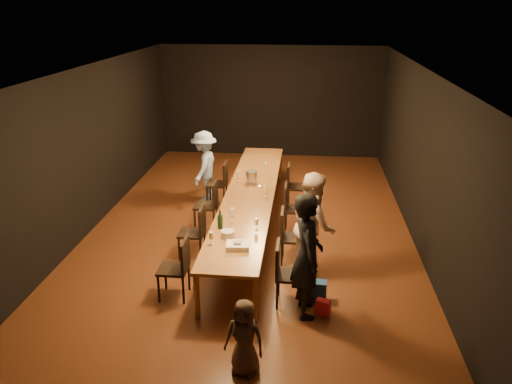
# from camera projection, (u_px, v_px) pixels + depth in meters

# --- Properties ---
(ground) EXTENTS (10.00, 10.00, 0.00)m
(ground) POSITION_uv_depth(u_px,v_px,m) (250.00, 229.00, 9.52)
(ground) COLOR #411F10
(ground) RESTS_ON ground
(room_shell) EXTENTS (6.04, 10.04, 3.02)m
(room_shell) POSITION_uv_depth(u_px,v_px,m) (250.00, 122.00, 8.77)
(room_shell) COLOR black
(room_shell) RESTS_ON ground
(table) EXTENTS (0.90, 6.00, 0.75)m
(table) POSITION_uv_depth(u_px,v_px,m) (250.00, 195.00, 9.27)
(table) COLOR brown
(table) RESTS_ON ground
(chair_right_0) EXTENTS (0.42, 0.42, 0.93)m
(chair_right_0) POSITION_uv_depth(u_px,v_px,m) (291.00, 274.00, 7.04)
(chair_right_0) COLOR black
(chair_right_0) RESTS_ON ground
(chair_right_1) EXTENTS (0.42, 0.42, 0.93)m
(chair_right_1) POSITION_uv_depth(u_px,v_px,m) (294.00, 237.00, 8.16)
(chair_right_1) COLOR black
(chair_right_1) RESTS_ON ground
(chair_right_2) EXTENTS (0.42, 0.42, 0.93)m
(chair_right_2) POSITION_uv_depth(u_px,v_px,m) (296.00, 209.00, 9.27)
(chair_right_2) COLOR black
(chair_right_2) RESTS_ON ground
(chair_right_3) EXTENTS (0.42, 0.42, 0.93)m
(chair_right_3) POSITION_uv_depth(u_px,v_px,m) (297.00, 186.00, 10.38)
(chair_right_3) COLOR black
(chair_right_3) RESTS_ON ground
(chair_left_0) EXTENTS (0.42, 0.42, 0.93)m
(chair_left_0) POSITION_uv_depth(u_px,v_px,m) (173.00, 268.00, 7.20)
(chair_left_0) COLOR black
(chair_left_0) RESTS_ON ground
(chair_left_1) EXTENTS (0.42, 0.42, 0.93)m
(chair_left_1) POSITION_uv_depth(u_px,v_px,m) (192.00, 232.00, 8.32)
(chair_left_1) COLOR black
(chair_left_1) RESTS_ON ground
(chair_left_2) EXTENTS (0.42, 0.42, 0.93)m
(chair_left_2) POSITION_uv_depth(u_px,v_px,m) (206.00, 205.00, 9.43)
(chair_left_2) COLOR black
(chair_left_2) RESTS_ON ground
(chair_left_3) EXTENTS (0.42, 0.42, 0.93)m
(chair_left_3) POSITION_uv_depth(u_px,v_px,m) (217.00, 183.00, 10.55)
(chair_left_3) COLOR black
(chair_left_3) RESTS_ON ground
(woman_birthday) EXTENTS (0.52, 0.71, 1.78)m
(woman_birthday) POSITION_uv_depth(u_px,v_px,m) (307.00, 256.00, 6.67)
(woman_birthday) COLOR black
(woman_birthday) RESTS_ON ground
(woman_tan) EXTENTS (0.82, 0.96, 1.70)m
(woman_tan) POSITION_uv_depth(u_px,v_px,m) (313.00, 225.00, 7.68)
(woman_tan) COLOR beige
(woman_tan) RESTS_ON ground
(man_blue) EXTENTS (0.67, 1.04, 1.53)m
(man_blue) POSITION_uv_depth(u_px,v_px,m) (204.00, 166.00, 10.67)
(man_blue) COLOR #92B2E2
(man_blue) RESTS_ON ground
(child) EXTENTS (0.52, 0.39, 0.95)m
(child) POSITION_uv_depth(u_px,v_px,m) (244.00, 338.00, 5.70)
(child) COLOR #463427
(child) RESTS_ON ground
(gift_bag_red) EXTENTS (0.22, 0.18, 0.23)m
(gift_bag_red) POSITION_uv_depth(u_px,v_px,m) (323.00, 307.00, 6.88)
(gift_bag_red) COLOR red
(gift_bag_red) RESTS_ON ground
(gift_bag_blue) EXTENTS (0.26, 0.18, 0.31)m
(gift_bag_blue) POSITION_uv_depth(u_px,v_px,m) (317.00, 291.00, 7.20)
(gift_bag_blue) COLOR #224E94
(gift_bag_blue) RESTS_ON ground
(birthday_cake) EXTENTS (0.35, 0.29, 0.08)m
(birthday_cake) POSITION_uv_depth(u_px,v_px,m) (238.00, 246.00, 7.16)
(birthday_cake) COLOR white
(birthday_cake) RESTS_ON table
(plate_stack) EXTENTS (0.21, 0.21, 0.11)m
(plate_stack) POSITION_uv_depth(u_px,v_px,m) (228.00, 234.00, 7.47)
(plate_stack) COLOR silver
(plate_stack) RESTS_ON table
(champagne_bottle) EXTENTS (0.09, 0.09, 0.35)m
(champagne_bottle) POSITION_uv_depth(u_px,v_px,m) (220.00, 218.00, 7.73)
(champagne_bottle) COLOR black
(champagne_bottle) RESTS_ON table
(ice_bucket) EXTENTS (0.28, 0.28, 0.24)m
(ice_bucket) POSITION_uv_depth(u_px,v_px,m) (251.00, 177.00, 9.71)
(ice_bucket) COLOR #B4B4B9
(ice_bucket) RESTS_ON table
(wineglass_0) EXTENTS (0.06, 0.06, 0.21)m
(wineglass_0) POSITION_uv_depth(u_px,v_px,m) (211.00, 238.00, 7.23)
(wineglass_0) COLOR beige
(wineglass_0) RESTS_ON table
(wineglass_1) EXTENTS (0.06, 0.06, 0.21)m
(wineglass_1) POSITION_uv_depth(u_px,v_px,m) (256.00, 225.00, 7.68)
(wineglass_1) COLOR beige
(wineglass_1) RESTS_ON table
(wineglass_2) EXTENTS (0.06, 0.06, 0.21)m
(wineglass_2) POSITION_uv_depth(u_px,v_px,m) (232.00, 214.00, 8.06)
(wineglass_2) COLOR silver
(wineglass_2) RESTS_ON table
(wineglass_3) EXTENTS (0.06, 0.06, 0.21)m
(wineglass_3) POSITION_uv_depth(u_px,v_px,m) (265.00, 191.00, 9.04)
(wineglass_3) COLOR beige
(wineglass_3) RESTS_ON table
(wineglass_4) EXTENTS (0.06, 0.06, 0.21)m
(wineglass_4) POSITION_uv_depth(u_px,v_px,m) (239.00, 176.00, 9.78)
(wineglass_4) COLOR silver
(wineglass_4) RESTS_ON table
(wineglass_5) EXTENTS (0.06, 0.06, 0.21)m
(wineglass_5) POSITION_uv_depth(u_px,v_px,m) (265.00, 168.00, 10.29)
(wineglass_5) COLOR silver
(wineglass_5) RESTS_ON table
(tealight_near) EXTENTS (0.05, 0.05, 0.03)m
(tealight_near) POSITION_uv_depth(u_px,v_px,m) (244.00, 244.00, 7.27)
(tealight_near) COLOR #B2B7B2
(tealight_near) RESTS_ON table
(tealight_mid) EXTENTS (0.05, 0.05, 0.03)m
(tealight_mid) POSITION_uv_depth(u_px,v_px,m) (260.00, 187.00, 9.50)
(tealight_mid) COLOR #B2B7B2
(tealight_mid) RESTS_ON table
(tealight_far) EXTENTS (0.05, 0.05, 0.03)m
(tealight_far) POSITION_uv_depth(u_px,v_px,m) (266.00, 164.00, 10.83)
(tealight_far) COLOR #B2B7B2
(tealight_far) RESTS_ON table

